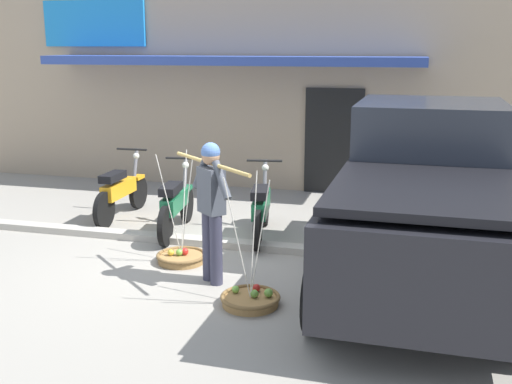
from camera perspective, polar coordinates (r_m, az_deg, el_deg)
ground_plane at (r=8.02m, az=-5.09°, el=-6.65°), size 90.00×90.00×0.00m
sidewalk_curb at (r=8.63m, az=-3.52°, el=-4.79°), size 20.00×0.24×0.10m
fruit_vendor at (r=7.10m, az=-4.21°, el=-1.06°), size 1.26×1.11×1.70m
fruit_basket_left_side at (r=8.05m, az=-7.03°, el=-6.05°), size 0.66×0.66×1.45m
fruit_basket_right_side at (r=6.73m, az=-0.51°, el=-9.99°), size 0.66×0.66×1.45m
motorcycle_nearest_shop at (r=10.12m, az=-12.61°, el=0.05°), size 0.54×1.82×1.09m
motorcycle_second_in_row at (r=9.15m, az=-7.55°, el=-1.17°), size 0.54×1.82×1.09m
motorcycle_third_in_row at (r=8.87m, az=0.52°, el=-1.52°), size 0.54×1.81×1.09m
parked_truck at (r=7.33m, az=15.71°, el=-0.63°), size 2.22×4.75×2.10m
storefront_building at (r=14.30m, az=0.92°, el=10.95°), size 13.00×6.00×4.20m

